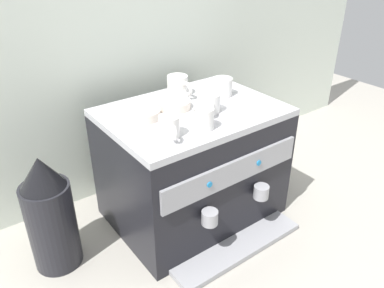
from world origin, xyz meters
TOP-DOWN VIEW (x-y plane):
  - ground_plane at (0.00, 0.00)m, footprint 4.00×4.00m
  - tiled_backsplash_wall at (0.00, 0.37)m, footprint 2.80×0.03m
  - espresso_machine at (0.00, -0.00)m, footprint 0.63×0.57m
  - ceramic_cup_0 at (0.04, 0.14)m, footprint 0.08×0.12m
  - ceramic_cup_1 at (0.04, -0.06)m, footprint 0.08×0.10m
  - ceramic_cup_2 at (-0.18, -0.13)m, footprint 0.07×0.10m
  - ceramic_cup_3 at (0.17, 0.04)m, footprint 0.07×0.11m
  - ceramic_cup_4 at (-0.06, -0.14)m, footprint 0.06×0.10m
  - ceramic_bowl_0 at (-0.18, 0.03)m, footprint 0.11×0.11m
  - ceramic_bowl_1 at (-0.05, 0.05)m, footprint 0.12×0.12m
  - coffee_grinder at (-0.54, 0.06)m, footprint 0.16×0.16m
  - milk_pitcher at (0.43, -0.03)m, footprint 0.11×0.11m

SIDE VIEW (x-z plane):
  - ground_plane at x=0.00m, z-range 0.00..0.00m
  - milk_pitcher at x=0.43m, z-range 0.00..0.14m
  - coffee_grinder at x=-0.54m, z-range -0.01..0.42m
  - espresso_machine at x=0.00m, z-range 0.00..0.46m
  - ceramic_bowl_1 at x=-0.05m, z-range 0.46..0.49m
  - ceramic_bowl_0 at x=-0.18m, z-range 0.46..0.50m
  - ceramic_cup_2 at x=-0.18m, z-range 0.47..0.53m
  - ceramic_cup_1 at x=0.04m, z-range 0.47..0.53m
  - ceramic_cup_3 at x=0.17m, z-range 0.47..0.54m
  - ceramic_cup_4 at x=-0.06m, z-range 0.47..0.54m
  - ceramic_cup_0 at x=0.04m, z-range 0.47..0.54m
  - tiled_backsplash_wall at x=0.00m, z-range 0.00..1.18m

